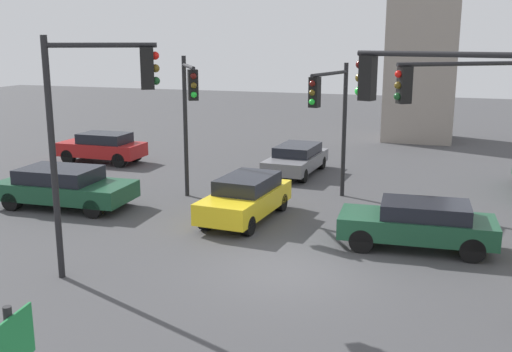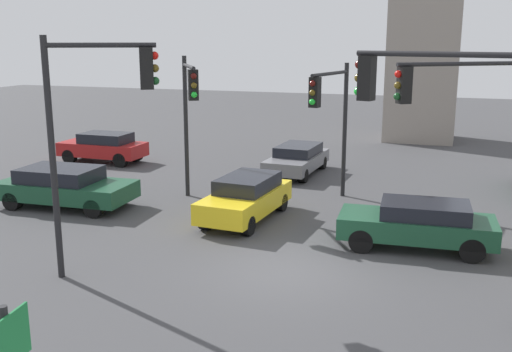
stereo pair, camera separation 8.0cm
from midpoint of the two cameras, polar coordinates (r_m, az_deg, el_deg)
ground_plane at (r=15.65m, az=3.22°, el=-9.08°), size 102.01×102.01×0.00m
traffic_light_0 at (r=14.90m, az=-14.90°, el=6.06°), size 2.38×1.45×5.97m
traffic_light_1 at (r=21.18m, az=7.27°, el=6.54°), size 0.80×3.08×5.03m
traffic_light_2 at (r=13.14m, az=18.31°, el=4.88°), size 3.92×1.37×5.84m
traffic_light_3 at (r=21.12m, az=-6.31°, el=6.98°), size 1.66×2.56×5.29m
traffic_light_4 at (r=18.04m, az=19.95°, el=6.08°), size 3.77×2.72×5.44m
car_0 at (r=22.27m, az=-17.76°, el=-0.93°), size 4.85×2.30×1.43m
car_1 at (r=19.73m, az=-0.85°, el=-2.04°), size 2.03×4.38×1.45m
car_3 at (r=29.84m, az=-14.34°, el=2.74°), size 4.15×1.75×1.46m
car_4 at (r=26.52m, az=4.06°, el=1.67°), size 2.03×4.38×1.29m
car_7 at (r=17.61m, az=15.43°, el=-4.42°), size 4.45×2.04×1.38m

